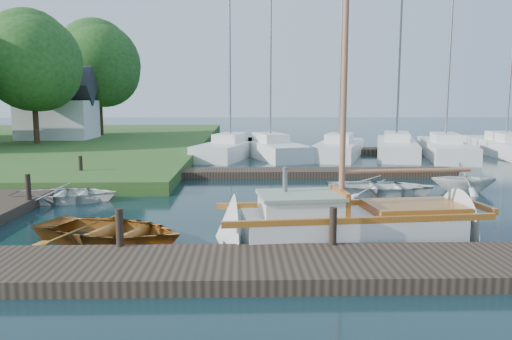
{
  "coord_description": "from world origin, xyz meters",
  "views": [
    {
      "loc": [
        -0.41,
        -15.25,
        3.36
      ],
      "look_at": [
        0.0,
        0.0,
        1.2
      ],
      "focal_mm": 35.0,
      "sensor_mm": 36.0,
      "label": 1
    }
  ],
  "objects_px": {
    "dinghy": "(110,226)",
    "tree_7": "(99,64)",
    "mooring_post_1": "(120,227)",
    "marina_boat_4": "(445,148)",
    "tender_a": "(65,192)",
    "tree_3": "(32,61)",
    "marina_boat_3": "(396,146)",
    "marina_boat_5": "(506,146)",
    "mooring_post_5": "(81,166)",
    "tender_c": "(381,185)",
    "marina_boat_0": "(230,147)",
    "mooring_post_4": "(28,187)",
    "marina_boat_1": "(270,147)",
    "marina_boat_2": "(339,147)",
    "tender_d": "(464,176)",
    "house_c": "(58,110)",
    "mooring_post_2": "(333,226)",
    "sailboat": "(356,227)"
  },
  "relations": [
    {
      "from": "dinghy",
      "to": "tree_7",
      "type": "bearing_deg",
      "value": 36.43
    },
    {
      "from": "mooring_post_1",
      "to": "marina_boat_4",
      "type": "xyz_separation_m",
      "value": [
        14.5,
        18.64,
        -0.14
      ]
    },
    {
      "from": "tender_a",
      "to": "tree_3",
      "type": "distance_m",
      "value": 19.39
    },
    {
      "from": "marina_boat_3",
      "to": "marina_boat_5",
      "type": "distance_m",
      "value": 6.57
    },
    {
      "from": "mooring_post_5",
      "to": "tender_c",
      "type": "xyz_separation_m",
      "value": [
        11.44,
        -3.1,
        -0.31
      ]
    },
    {
      "from": "marina_boat_0",
      "to": "tree_3",
      "type": "relative_size",
      "value": 1.24
    },
    {
      "from": "tree_3",
      "to": "mooring_post_4",
      "type": "bearing_deg",
      "value": -68.81
    },
    {
      "from": "marina_boat_1",
      "to": "tree_7",
      "type": "relative_size",
      "value": 1.06
    },
    {
      "from": "marina_boat_2",
      "to": "tree_7",
      "type": "relative_size",
      "value": 1.25
    },
    {
      "from": "marina_boat_5",
      "to": "tender_d",
      "type": "bearing_deg",
      "value": 154.01
    },
    {
      "from": "marina_boat_0",
      "to": "mooring_post_1",
      "type": "bearing_deg",
      "value": -168.49
    },
    {
      "from": "marina_boat_3",
      "to": "house_c",
      "type": "xyz_separation_m",
      "value": [
        -22.92,
        7.35,
        2.01
      ]
    },
    {
      "from": "mooring_post_5",
      "to": "mooring_post_2",
      "type": "bearing_deg",
      "value": -49.64
    },
    {
      "from": "sailboat",
      "to": "tender_a",
      "type": "xyz_separation_m",
      "value": [
        -8.56,
        4.85,
        -0.0
      ]
    },
    {
      "from": "mooring_post_5",
      "to": "house_c",
      "type": "relative_size",
      "value": 0.15
    },
    {
      "from": "marina_boat_0",
      "to": "marina_boat_2",
      "type": "xyz_separation_m",
      "value": [
        6.37,
        -0.29,
        0.01
      ]
    },
    {
      "from": "mooring_post_5",
      "to": "tree_7",
      "type": "distance_m",
      "value": 22.32
    },
    {
      "from": "tender_a",
      "to": "tender_d",
      "type": "distance_m",
      "value": 14.04
    },
    {
      "from": "tender_c",
      "to": "marina_boat_3",
      "type": "bearing_deg",
      "value": -12.25
    },
    {
      "from": "marina_boat_1",
      "to": "marina_boat_5",
      "type": "distance_m",
      "value": 14.28
    },
    {
      "from": "tree_7",
      "to": "dinghy",
      "type": "bearing_deg",
      "value": -74.16
    },
    {
      "from": "dinghy",
      "to": "marina_boat_0",
      "type": "distance_m",
      "value": 17.81
    },
    {
      "from": "mooring_post_4",
      "to": "sailboat",
      "type": "relative_size",
      "value": 0.08
    },
    {
      "from": "mooring_post_1",
      "to": "mooring_post_4",
      "type": "height_order",
      "value": "same"
    },
    {
      "from": "marina_boat_3",
      "to": "tender_a",
      "type": "bearing_deg",
      "value": 146.82
    },
    {
      "from": "sailboat",
      "to": "tender_a",
      "type": "bearing_deg",
      "value": 144.64
    },
    {
      "from": "mooring_post_1",
      "to": "tree_3",
      "type": "xyz_separation_m",
      "value": [
        -11.0,
        23.05,
        5.11
      ]
    },
    {
      "from": "marina_boat_1",
      "to": "house_c",
      "type": "xyz_separation_m",
      "value": [
        -15.21,
        8.06,
        2.02
      ]
    },
    {
      "from": "mooring_post_2",
      "to": "mooring_post_1",
      "type": "bearing_deg",
      "value": 180.0
    },
    {
      "from": "marina_boat_3",
      "to": "house_c",
      "type": "bearing_deg",
      "value": 87.37
    },
    {
      "from": "mooring_post_4",
      "to": "marina_boat_1",
      "type": "distance_m",
      "value": 16.19
    },
    {
      "from": "dinghy",
      "to": "marina_boat_0",
      "type": "height_order",
      "value": "marina_boat_0"
    },
    {
      "from": "marina_boat_1",
      "to": "tree_3",
      "type": "bearing_deg",
      "value": 58.3
    },
    {
      "from": "mooring_post_4",
      "to": "marina_boat_0",
      "type": "bearing_deg",
      "value": 67.21
    },
    {
      "from": "sailboat",
      "to": "mooring_post_1",
      "type": "bearing_deg",
      "value": -172.31
    },
    {
      "from": "sailboat",
      "to": "dinghy",
      "type": "relative_size",
      "value": 2.64
    },
    {
      "from": "mooring_post_2",
      "to": "marina_boat_4",
      "type": "relative_size",
      "value": 0.08
    },
    {
      "from": "dinghy",
      "to": "marina_boat_1",
      "type": "distance_m",
      "value": 18.24
    },
    {
      "from": "mooring_post_4",
      "to": "marina_boat_3",
      "type": "relative_size",
      "value": 0.07
    },
    {
      "from": "marina_boat_0",
      "to": "marina_boat_2",
      "type": "height_order",
      "value": "marina_boat_2"
    },
    {
      "from": "mooring_post_1",
      "to": "dinghy",
      "type": "xyz_separation_m",
      "value": [
        -0.57,
        1.34,
        -0.31
      ]
    },
    {
      "from": "marina_boat_0",
      "to": "marina_boat_3",
      "type": "bearing_deg",
      "value": -69.04
    },
    {
      "from": "tender_c",
      "to": "tree_3",
      "type": "bearing_deg",
      "value": 55.88
    },
    {
      "from": "mooring_post_2",
      "to": "tender_d",
      "type": "xyz_separation_m",
      "value": [
        6.19,
        7.56,
        -0.1
      ]
    },
    {
      "from": "dinghy",
      "to": "marina_boat_4",
      "type": "height_order",
      "value": "marina_boat_4"
    },
    {
      "from": "mooring_post_1",
      "to": "tender_a",
      "type": "xyz_separation_m",
      "value": [
        -3.28,
        6.12,
        -0.36
      ]
    },
    {
      "from": "marina_boat_4",
      "to": "tree_7",
      "type": "relative_size",
      "value": 1.03
    },
    {
      "from": "marina_boat_3",
      "to": "tree_3",
      "type": "relative_size",
      "value": 1.32
    },
    {
      "from": "dinghy",
      "to": "marina_boat_3",
      "type": "height_order",
      "value": "marina_boat_3"
    },
    {
      "from": "mooring_post_4",
      "to": "marina_boat_1",
      "type": "bearing_deg",
      "value": 59.5
    }
  ]
}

